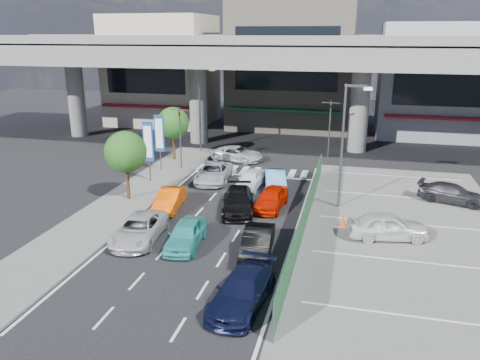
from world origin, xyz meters
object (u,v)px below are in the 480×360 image
(parked_sedan_white, at_px, (388,226))
(tree_far, at_px, (173,123))
(sedan_black_mid, at_px, (238,201))
(taxi_orange_right, at_px, (271,198))
(street_lamp_left, at_px, (201,102))
(hatch_black_mid_right, at_px, (257,243))
(traffic_light_left, at_px, (180,123))
(traffic_light_right, at_px, (330,115))
(sedan_white_front_mid, at_px, (250,179))
(tree_near, at_px, (126,152))
(parked_sedan_dgrey, at_px, (452,193))
(street_lamp_right, at_px, (346,136))
(minivan_navy_back, at_px, (242,291))
(crossing_wagon_silver, at_px, (237,154))
(taxi_teal_mid, at_px, (186,234))
(sedan_white_mid_left, at_px, (139,229))
(taxi_orange_left, at_px, (170,199))
(signboard_near, at_px, (148,143))
(kei_truck_front_right, at_px, (275,180))
(signboard_far, at_px, (159,135))
(wagon_silver_front_left, at_px, (213,173))

(parked_sedan_white, bearing_deg, tree_far, 42.67)
(sedan_black_mid, height_order, taxi_orange_right, same)
(street_lamp_left, xyz_separation_m, hatch_black_mid_right, (9.59, -20.04, -4.09))
(traffic_light_left, bearing_deg, parked_sedan_white, -33.02)
(traffic_light_right, distance_m, sedan_white_front_mid, 12.02)
(sedan_black_mid, bearing_deg, tree_near, 165.65)
(traffic_light_left, xyz_separation_m, tree_far, (-1.60, 2.50, -0.55))
(street_lamp_left, bearing_deg, parked_sedan_dgrey, -24.39)
(street_lamp_right, bearing_deg, minivan_navy_back, -105.66)
(crossing_wagon_silver, bearing_deg, tree_far, 116.35)
(street_lamp_left, relative_size, sedan_black_mid, 1.68)
(minivan_navy_back, bearing_deg, taxi_teal_mid, 137.81)
(sedan_white_mid_left, bearing_deg, taxi_orange_left, 86.89)
(signboard_near, height_order, kei_truck_front_right, signboard_near)
(traffic_light_right, distance_m, tree_near, 19.53)
(street_lamp_left, relative_size, signboard_near, 1.70)
(signboard_near, bearing_deg, sedan_white_mid_left, -68.99)
(signboard_far, height_order, sedan_black_mid, signboard_far)
(kei_truck_front_right, height_order, crossing_wagon_silver, kei_truck_front_right)
(street_lamp_right, bearing_deg, tree_near, -171.97)
(traffic_light_left, distance_m, hatch_black_mid_right, 17.24)
(taxi_teal_mid, xyz_separation_m, crossing_wagon_silver, (-1.63, 17.63, -0.04))
(parked_sedan_dgrey, bearing_deg, traffic_light_right, 58.83)
(street_lamp_right, bearing_deg, taxi_orange_right, -164.44)
(signboard_near, xyz_separation_m, minivan_navy_back, (10.80, -14.73, -2.37))
(minivan_navy_back, height_order, sedan_black_mid, same)
(signboard_near, distance_m, tree_far, 6.54)
(tree_near, relative_size, kei_truck_front_right, 1.17)
(traffic_light_left, distance_m, street_lamp_left, 6.06)
(signboard_near, bearing_deg, parked_sedan_dgrey, 1.66)
(signboard_near, distance_m, signboard_far, 3.03)
(traffic_light_right, bearing_deg, tree_far, -161.31)
(street_lamp_right, bearing_deg, taxi_teal_mid, -134.75)
(street_lamp_right, relative_size, signboard_near, 1.70)
(tree_far, xyz_separation_m, taxi_orange_left, (4.16, -11.35, -2.74))
(tree_far, height_order, parked_sedan_white, tree_far)
(tree_far, height_order, taxi_teal_mid, tree_far)
(signboard_near, bearing_deg, taxi_orange_left, -53.65)
(parked_sedan_dgrey, bearing_deg, sedan_black_mid, 128.23)
(tree_near, distance_m, taxi_orange_right, 10.15)
(traffic_light_right, xyz_separation_m, signboard_near, (-12.70, -11.01, -0.87))
(traffic_light_left, distance_m, parked_sedan_dgrey, 21.09)
(parked_sedan_white, distance_m, parked_sedan_dgrey, 8.37)
(minivan_navy_back, bearing_deg, signboard_near, 132.43)
(signboard_near, xyz_separation_m, wagon_silver_front_left, (4.61, 1.43, -2.37))
(parked_sedan_white, bearing_deg, taxi_orange_left, 72.21)
(traffic_light_right, xyz_separation_m, taxi_orange_left, (-9.14, -15.85, -3.29))
(taxi_orange_left, relative_size, sedan_black_mid, 0.83)
(minivan_navy_back, xyz_separation_m, taxi_orange_right, (-0.85, 11.51, 0.00))
(tree_near, height_order, wagon_silver_front_left, tree_near)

